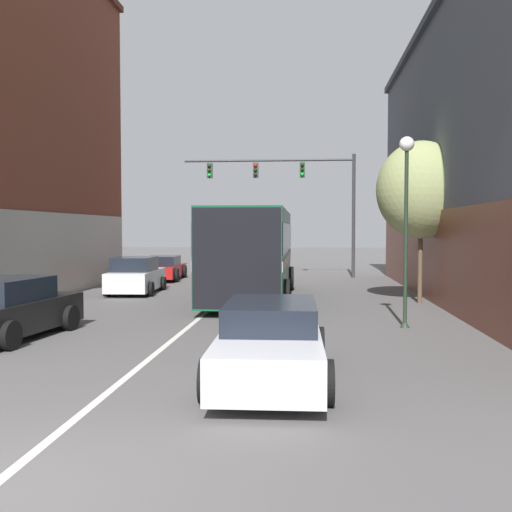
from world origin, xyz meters
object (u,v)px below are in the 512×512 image
bus (252,249)px  traffic_signal_gantry (296,185)px  street_tree_near (421,190)px  parked_car_left_mid (6,310)px  parked_car_left_far (163,268)px  hatchback_foreground (271,342)px  parked_car_left_near (136,276)px  street_lamp (406,203)px

bus → traffic_signal_gantry: traffic_signal_gantry is taller
traffic_signal_gantry → street_tree_near: size_ratio=1.63×
bus → parked_car_left_mid: size_ratio=2.38×
parked_car_left_far → hatchback_foreground: bearing=-164.6°
parked_car_left_near → parked_car_left_far: (-0.45, 6.31, -0.09)m
parked_car_left_near → parked_car_left_far: bearing=1.3°
bus → parked_car_left_mid: (-4.98, -8.57, -1.14)m
street_tree_near → parked_car_left_mid: bearing=-144.5°
parked_car_left_near → street_tree_near: 11.48m
hatchback_foreground → traffic_signal_gantry: size_ratio=0.52×
street_lamp → bus: bearing=126.7°
parked_car_left_near → parked_car_left_far: size_ratio=0.90×
bus → street_tree_near: (5.94, -0.79, 2.10)m
traffic_signal_gantry → bus: bearing=-97.8°
bus → traffic_signal_gantry: size_ratio=1.13×
parked_car_left_near → street_tree_near: (10.77, -2.28, 3.24)m
parked_car_left_far → traffic_signal_gantry: traffic_signal_gantry is taller
parked_car_left_mid → parked_car_left_far: bearing=6.9°
parked_car_left_far → street_lamp: bearing=-148.2°
traffic_signal_gantry → street_tree_near: 11.90m
parked_car_left_mid → street_tree_near: (10.92, 7.78, 3.24)m
hatchback_foreground → street_tree_near: (4.50, 11.01, 3.28)m
parked_car_left_mid → parked_car_left_far: size_ratio=0.97×
parked_car_left_mid → street_lamp: 10.20m
parked_car_left_mid → traffic_signal_gantry: 20.23m
parked_car_left_near → street_lamp: bearing=-131.7°
parked_car_left_mid → parked_car_left_far: 16.38m
parked_car_left_near → traffic_signal_gantry: 11.48m
hatchback_foreground → parked_car_left_near: (-6.27, 13.29, 0.04)m
bus → parked_car_left_far: bearing=33.7°
traffic_signal_gantry → street_lamp: size_ratio=1.85×
hatchback_foreground → street_tree_near: size_ratio=0.84×
bus → hatchback_foreground: bearing=-173.5°
parked_car_left_near → parked_car_left_mid: size_ratio=0.92×
street_lamp → parked_car_left_far: bearing=125.3°
street_lamp → parked_car_left_near: bearing=141.0°
traffic_signal_gantry → street_tree_near: bearing=-67.4°
traffic_signal_gantry → street_tree_near: (4.56, -10.95, -0.99)m
hatchback_foreground → bus: bearing=5.6°
parked_car_left_far → traffic_signal_gantry: size_ratio=0.49×
street_lamp → street_tree_near: size_ratio=0.88×
bus → hatchback_foreground: size_ratio=2.18×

